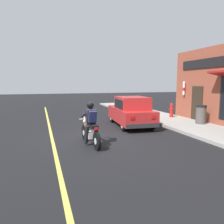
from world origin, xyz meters
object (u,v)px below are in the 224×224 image
(motorcycle_with_rider, at_px, (91,127))
(fire_hydrant, at_px, (171,110))
(car_hatchback, at_px, (131,112))
(trash_bin, at_px, (201,114))

(motorcycle_with_rider, bearing_deg, fire_hydrant, 33.65)
(motorcycle_with_rider, relative_size, fire_hydrant, 2.30)
(car_hatchback, height_order, fire_hydrant, car_hatchback)
(motorcycle_with_rider, height_order, car_hatchback, motorcycle_with_rider)
(trash_bin, bearing_deg, fire_hydrant, 94.44)
(trash_bin, distance_m, fire_hydrant, 2.45)
(car_hatchback, distance_m, trash_bin, 3.71)
(car_hatchback, bearing_deg, motorcycle_with_rider, -134.65)
(motorcycle_with_rider, height_order, fire_hydrant, motorcycle_with_rider)
(trash_bin, relative_size, fire_hydrant, 1.11)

